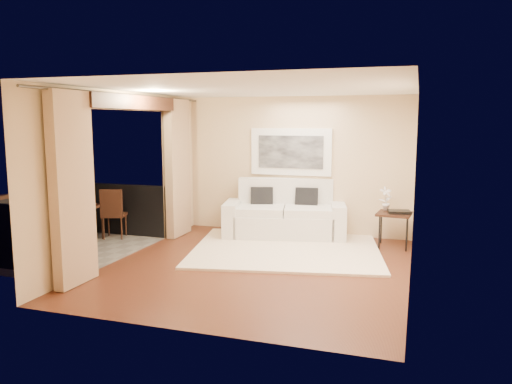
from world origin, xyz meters
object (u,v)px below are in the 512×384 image
at_px(ice_bucket, 82,199).
at_px(sofa, 285,217).
at_px(side_table, 394,216).
at_px(balcony_chair_near, 77,230).
at_px(bistro_table, 83,210).
at_px(balcony_chair_far, 113,210).
at_px(orchid, 386,199).

bearing_deg(ice_bucket, sofa, 21.52).
relative_size(side_table, balcony_chair_near, 0.68).
distance_m(bistro_table, balcony_chair_near, 1.54).
xyz_separation_m(side_table, balcony_chair_far, (-5.09, -0.99, -0.01)).
relative_size(sofa, ice_bucket, 12.22).
xyz_separation_m(sofa, bistro_table, (-3.47, -1.52, 0.20)).
distance_m(side_table, orchid, 0.37).
bearing_deg(balcony_chair_near, bistro_table, 141.14).
bearing_deg(ice_bucket, side_table, 12.02).
bearing_deg(balcony_chair_far, bistro_table, 17.21).
relative_size(orchid, ice_bucket, 2.18).
xyz_separation_m(side_table, orchid, (-0.16, 0.18, 0.28)).
xyz_separation_m(balcony_chair_near, ice_bucket, (-0.96, 1.39, 0.25)).
relative_size(side_table, balcony_chair_far, 0.65).
distance_m(side_table, balcony_chair_far, 5.19).
bearing_deg(balcony_chair_far, ice_bucket, 2.10).
bearing_deg(orchid, balcony_chair_far, -166.63).
distance_m(orchid, balcony_chair_near, 5.30).
bearing_deg(balcony_chair_near, ice_bucket, 142.16).
bearing_deg(orchid, ice_bucket, -165.87).
bearing_deg(sofa, ice_bucket, -170.48).
bearing_deg(sofa, balcony_chair_near, -145.13).
relative_size(orchid, balcony_chair_near, 0.48).
height_order(sofa, side_table, sofa).
bearing_deg(bistro_table, ice_bucket, 135.02).
xyz_separation_m(orchid, balcony_chair_near, (-4.51, -2.76, -0.31)).
height_order(side_table, ice_bucket, ice_bucket).
bearing_deg(side_table, orchid, 132.23).
xyz_separation_m(sofa, orchid, (1.89, -0.03, 0.45)).
height_order(bistro_table, balcony_chair_far, balcony_chair_far).
xyz_separation_m(balcony_chair_far, ice_bucket, (-0.53, -0.20, 0.22)).
xyz_separation_m(sofa, ice_bucket, (-3.57, -1.41, 0.39)).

